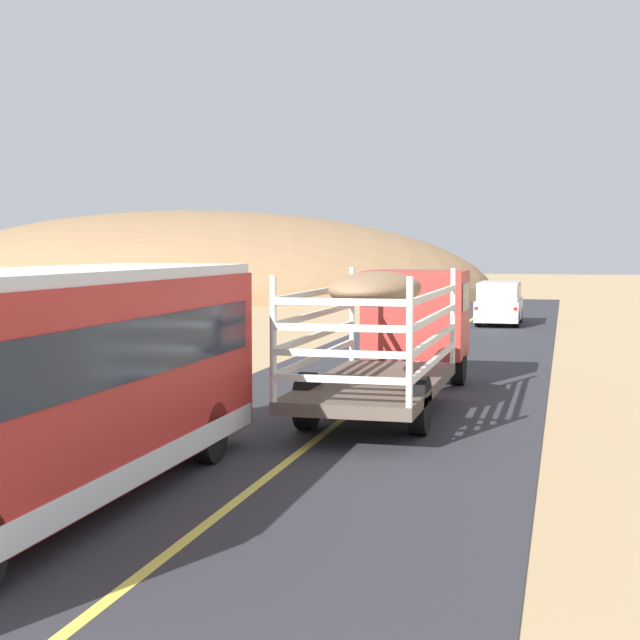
{
  "coord_description": "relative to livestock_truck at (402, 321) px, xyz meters",
  "views": [
    {
      "loc": [
        4.35,
        -5.0,
        3.53
      ],
      "look_at": [
        0.0,
        11.87,
        2.19
      ],
      "focal_mm": 53.54,
      "sensor_mm": 36.0,
      "label": 1
    }
  ],
  "objects": [
    {
      "name": "distant_hill",
      "position": [
        -23.34,
        43.21,
        -1.79
      ],
      "size": [
        45.04,
        25.94,
        12.31
      ],
      "primitive_type": "ellipsoid",
      "color": "olive",
      "rests_on": "ground"
    },
    {
      "name": "bus",
      "position": [
        -2.98,
        -10.94,
        -0.04
      ],
      "size": [
        2.54,
        10.0,
        3.21
      ],
      "color": "red",
      "rests_on": "road_surface"
    },
    {
      "name": "livestock_truck",
      "position": [
        0.0,
        0.0,
        0.0
      ],
      "size": [
        2.53,
        9.7,
        3.02
      ],
      "color": "#B2332D",
      "rests_on": "road_surface"
    },
    {
      "name": "car_far",
      "position": [
        0.82,
        21.47,
        -0.7
      ],
      "size": [
        1.9,
        4.62,
        1.93
      ],
      "color": "silver",
      "rests_on": "road_surface"
    }
  ]
}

